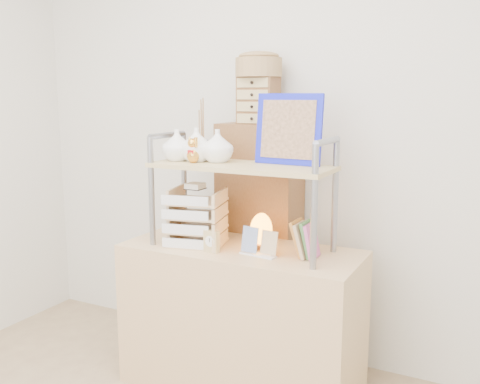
# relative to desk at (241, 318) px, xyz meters

# --- Properties ---
(room_shell) EXTENTS (3.42, 3.41, 2.61)m
(room_shell) POSITION_rel_desk_xyz_m (0.00, -0.81, 1.32)
(room_shell) COLOR silver
(room_shell) RESTS_ON ground
(desk) EXTENTS (1.20, 0.50, 0.75)m
(desk) POSITION_rel_desk_xyz_m (0.00, 0.00, 0.00)
(desk) COLOR tan
(desk) RESTS_ON ground
(cabinet) EXTENTS (0.45, 0.25, 1.35)m
(cabinet) POSITION_rel_desk_xyz_m (-0.07, 0.37, 0.30)
(cabinet) COLOR brown
(cabinet) RESTS_ON ground
(hutch) EXTENTS (0.90, 0.34, 0.76)m
(hutch) POSITION_rel_desk_xyz_m (-0.09, 0.01, 0.82)
(hutch) COLOR gray
(hutch) RESTS_ON desk
(letter_tray) EXTENTS (0.31, 0.30, 0.32)m
(letter_tray) POSITION_rel_desk_xyz_m (-0.23, -0.05, 0.50)
(letter_tray) COLOR tan
(letter_tray) RESTS_ON desk
(salt_lamp) EXTENTS (0.12, 0.11, 0.18)m
(salt_lamp) POSITION_rel_desk_xyz_m (0.09, 0.05, 0.47)
(salt_lamp) COLOR brown
(salt_lamp) RESTS_ON desk
(desk_clock) EXTENTS (0.08, 0.04, 0.11)m
(desk_clock) POSITION_rel_desk_xyz_m (-0.10, -0.13, 0.43)
(desk_clock) COLOR tan
(desk_clock) RESTS_ON desk
(postcard_stand) EXTENTS (0.19, 0.08, 0.13)m
(postcard_stand) POSITION_rel_desk_xyz_m (0.13, -0.07, 0.41)
(postcard_stand) COLOR white
(postcard_stand) RESTS_ON desk
(drawer_chest) EXTENTS (0.20, 0.16, 0.25)m
(drawer_chest) POSITION_rel_desk_xyz_m (-0.07, 0.35, 1.10)
(drawer_chest) COLOR brown
(drawer_chest) RESTS_ON cabinet
(woven_basket) EXTENTS (0.25, 0.25, 0.10)m
(woven_basket) POSITION_rel_desk_xyz_m (-0.07, 0.35, 1.28)
(woven_basket) COLOR olive
(woven_basket) RESTS_ON drawer_chest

